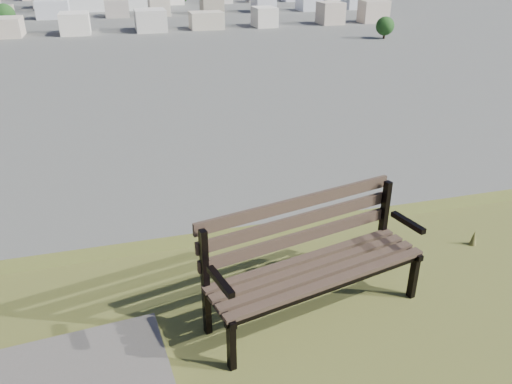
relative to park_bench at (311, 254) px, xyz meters
name	(u,v)px	position (x,y,z in m)	size (l,w,h in m)	color
park_bench	(311,254)	(0.00, 0.00, 0.00)	(2.08, 1.06, 1.04)	#3F3224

